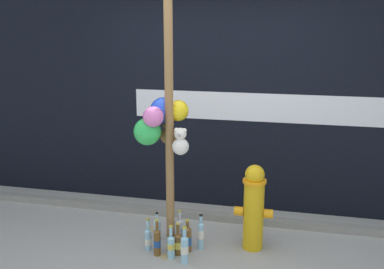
% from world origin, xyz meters
% --- Properties ---
extents(building_wall, '(10.00, 0.21, 3.12)m').
position_xyz_m(building_wall, '(0.00, 1.71, 1.56)').
color(building_wall, black).
rests_on(building_wall, ground_plane).
extents(curb_strip, '(8.00, 0.12, 0.08)m').
position_xyz_m(curb_strip, '(0.00, 1.18, 0.04)').
color(curb_strip, gray).
rests_on(curb_strip, ground_plane).
extents(memorial_post, '(0.57, 0.41, 2.89)m').
position_xyz_m(memorial_post, '(-0.26, 0.38, 1.51)').
color(memorial_post, olive).
rests_on(memorial_post, ground_plane).
extents(fire_hydrant, '(0.38, 0.23, 0.87)m').
position_xyz_m(fire_hydrant, '(0.59, 0.60, 0.44)').
color(fire_hydrant, gold).
rests_on(fire_hydrant, ground_plane).
extents(bottle_0, '(0.07, 0.07, 0.35)m').
position_xyz_m(bottle_0, '(-0.24, 0.56, 0.14)').
color(bottle_0, silver).
rests_on(bottle_0, ground_plane).
extents(bottle_1, '(0.06, 0.06, 0.36)m').
position_xyz_m(bottle_1, '(0.08, 0.47, 0.16)').
color(bottle_1, '#93CCE0').
rests_on(bottle_1, ground_plane).
extents(bottle_2, '(0.07, 0.07, 0.37)m').
position_xyz_m(bottle_2, '(-0.30, 0.24, 0.15)').
color(bottle_2, brown).
rests_on(bottle_2, ground_plane).
extents(bottle_3, '(0.08, 0.08, 0.34)m').
position_xyz_m(bottle_3, '(-0.03, 0.38, 0.13)').
color(bottle_3, brown).
rests_on(bottle_3, ground_plane).
extents(bottle_4, '(0.07, 0.07, 0.30)m').
position_xyz_m(bottle_4, '(-0.40, 0.56, 0.12)').
color(bottle_4, '#B2DBEA').
rests_on(bottle_4, ground_plane).
extents(bottle_5, '(0.07, 0.07, 0.34)m').
position_xyz_m(bottle_5, '(-0.42, 0.32, 0.12)').
color(bottle_5, '#93CCE0').
rests_on(bottle_5, ground_plane).
extents(bottle_6, '(0.08, 0.08, 0.39)m').
position_xyz_m(bottle_6, '(-0.13, 0.46, 0.15)').
color(bottle_6, silver).
rests_on(bottle_6, ground_plane).
extents(bottle_7, '(0.07, 0.07, 0.34)m').
position_xyz_m(bottle_7, '(-0.16, 0.22, 0.13)').
color(bottle_7, '#93CCE0').
rests_on(bottle_7, ground_plane).
extents(bottle_8, '(0.07, 0.07, 0.37)m').
position_xyz_m(bottle_8, '(-0.01, 0.15, 0.15)').
color(bottle_8, '#93CCE0').
rests_on(bottle_8, ground_plane).
extents(bottle_9, '(0.08, 0.08, 0.33)m').
position_xyz_m(bottle_9, '(-0.11, 0.29, 0.12)').
color(bottle_9, brown).
rests_on(bottle_9, ground_plane).
extents(litter_0, '(0.13, 0.14, 0.01)m').
position_xyz_m(litter_0, '(-0.54, 0.76, 0.00)').
color(litter_0, tan).
rests_on(litter_0, ground_plane).
extents(litter_1, '(0.18, 0.18, 0.01)m').
position_xyz_m(litter_1, '(-0.20, 0.24, 0.00)').
color(litter_1, tan).
rests_on(litter_1, ground_plane).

